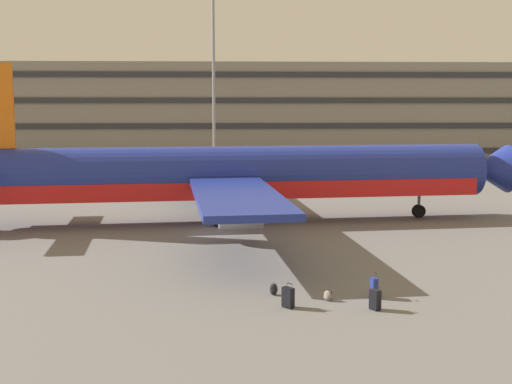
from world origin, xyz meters
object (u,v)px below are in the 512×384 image
object	(u,v)px
suitcase_navy	(375,299)
backpack_red	(274,290)
airliner	(231,176)
suitcase_purple	(374,287)
backpack_silver	(328,296)
suitcase_black	(288,297)

from	to	relation	value
suitcase_navy	backpack_red	bearing A→B (deg)	150.53
airliner	suitcase_navy	world-z (taller)	airliner
backpack_red	suitcase_purple	bearing A→B (deg)	-7.94
airliner	backpack_silver	bearing A→B (deg)	-77.77
suitcase_purple	suitcase_navy	bearing A→B (deg)	-101.09
suitcase_black	suitcase_navy	bearing A→B (deg)	-7.08
backpack_silver	suitcase_black	bearing A→B (deg)	-153.38
suitcase_navy	backpack_silver	bearing A→B (deg)	142.66
suitcase_black	suitcase_navy	distance (m)	3.36
airliner	suitcase_navy	size ratio (longest dim) A/B	41.67
suitcase_purple	suitcase_black	distance (m)	3.82
airliner	suitcase_purple	bearing A→B (deg)	-71.53
airliner	backpack_silver	size ratio (longest dim) A/B	82.71
suitcase_purple	suitcase_navy	size ratio (longest dim) A/B	1.12
suitcase_navy	suitcase_purple	bearing A→B (deg)	78.91
airliner	backpack_silver	world-z (taller)	airliner
suitcase_navy	backpack_silver	size ratio (longest dim) A/B	1.98
backpack_silver	suitcase_purple	bearing A→B (deg)	8.85
suitcase_purple	suitcase_black	bearing A→B (deg)	-162.49
backpack_silver	airliner	bearing A→B (deg)	102.23
airliner	suitcase_navy	distance (m)	19.77
airliner	suitcase_purple	world-z (taller)	airliner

